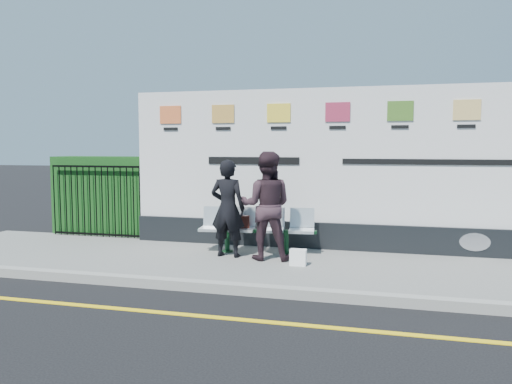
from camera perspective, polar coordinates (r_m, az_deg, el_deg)
ground at (r=6.03m, az=0.69°, el=-14.62°), size 80.00×80.00×0.00m
pavement at (r=8.36m, az=4.80°, el=-8.52°), size 14.00×3.00×0.12m
kerb at (r=6.93m, az=2.69°, el=-11.33°), size 14.00×0.18×0.14m
yellow_line at (r=6.02m, az=0.69°, el=-14.58°), size 14.00×0.10×0.01m
billboard at (r=9.41m, az=9.24°, el=1.37°), size 8.00×0.30×3.00m
hedge at (r=11.50m, az=-16.63°, el=-0.33°), size 2.35×0.70×1.70m
railing at (r=11.13m, az=-17.81°, el=-0.96°), size 2.05×0.06×1.54m
bench at (r=9.09m, az=0.06°, el=-5.55°), size 2.12×0.79×0.44m
woman_left at (r=8.69m, az=-3.24°, el=-1.87°), size 0.64×0.44×1.70m
woman_right at (r=8.47m, az=1.19°, el=-1.57°), size 0.97×0.80×1.84m
handbag_brown at (r=9.08m, az=-1.64°, el=-3.43°), size 0.30×0.18×0.22m
carrier_bag_white at (r=8.17m, az=4.84°, el=-7.45°), size 0.26×0.16×0.26m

